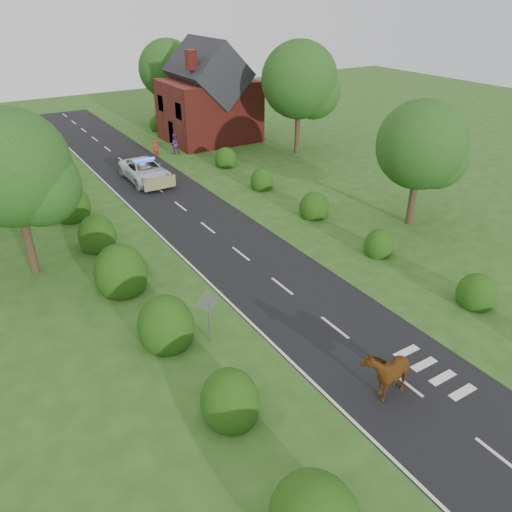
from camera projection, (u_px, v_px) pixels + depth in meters
ground at (335, 328)px, 21.56m from camera, size 120.00×120.00×0.00m
road at (187, 211)px, 32.75m from camera, size 6.00×70.00×0.02m
road_markings at (177, 228)px, 30.45m from camera, size 4.96×70.00×0.01m
hedgerow_left at (102, 245)px, 26.89m from camera, size 2.75×50.41×3.00m
hedgerow_right at (302, 202)px, 32.74m from camera, size 2.10×45.78×2.10m
tree_left_a at (18, 173)px, 23.33m from camera, size 5.74×5.60×8.38m
tree_right_a at (425, 148)px, 28.93m from camera, size 5.33×5.20×7.56m
tree_right_b at (303, 83)px, 41.71m from camera, size 6.56×6.40×9.40m
tree_right_c at (171, 71)px, 51.60m from camera, size 6.15×6.00×8.58m
road_sign at (209, 309)px, 19.93m from camera, size 1.06×0.08×2.53m
house at (208, 99)px, 46.58m from camera, size 8.00×7.40×9.17m
cow at (387, 373)px, 17.89m from camera, size 2.40×1.55×1.58m
police_van at (145, 171)px, 37.55m from camera, size 2.68×5.81×1.74m
pedestrian_red at (156, 149)px, 42.88m from camera, size 0.63×0.48×1.53m
pedestrian_purple at (174, 144)px, 43.79m from camera, size 0.88×0.70×1.76m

